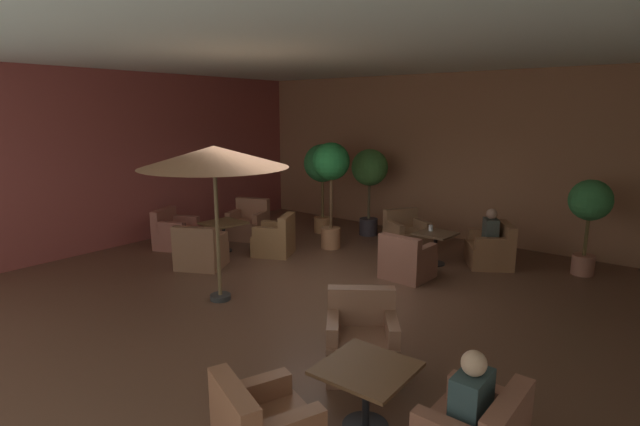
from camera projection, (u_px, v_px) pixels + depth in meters
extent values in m
cube|color=brown|center=(301.00, 293.00, 7.81)|extent=(9.91, 9.76, 0.02)
cube|color=#9D6547|center=(436.00, 156.00, 11.14)|extent=(9.91, 0.08, 3.70)
cube|color=#943F39|center=(127.00, 159.00, 10.39)|extent=(0.08, 9.76, 3.70)
cube|color=silver|center=(299.00, 51.00, 7.03)|extent=(9.91, 9.76, 0.06)
cylinder|color=black|center=(434.00, 263.00, 9.24)|extent=(0.40, 0.40, 0.02)
cylinder|color=black|center=(435.00, 249.00, 9.18)|extent=(0.07, 0.07, 0.58)
cube|color=brown|center=(436.00, 234.00, 9.11)|extent=(0.71, 0.71, 0.03)
cube|color=brown|center=(407.00, 240.00, 10.10)|extent=(1.01, 1.03, 0.44)
cube|color=brown|center=(401.00, 218.00, 10.27)|extent=(0.52, 0.75, 0.40)
cube|color=brown|center=(422.00, 225.00, 10.11)|extent=(0.55, 0.39, 0.19)
cube|color=brown|center=(395.00, 227.00, 9.88)|extent=(0.55, 0.39, 0.19)
cube|color=brown|center=(408.00, 266.00, 8.45)|extent=(0.80, 0.79, 0.43)
cube|color=brown|center=(400.00, 247.00, 8.15)|extent=(0.77, 0.20, 0.38)
cube|color=brown|center=(394.00, 245.00, 8.62)|extent=(0.17, 0.59, 0.19)
cube|color=brown|center=(426.00, 252.00, 8.22)|extent=(0.17, 0.59, 0.19)
cube|color=brown|center=(489.00, 255.00, 9.10)|extent=(1.06, 1.08, 0.42)
cube|color=brown|center=(506.00, 234.00, 8.98)|extent=(0.57, 0.76, 0.40)
cube|color=brown|center=(492.00, 244.00, 8.72)|extent=(0.58, 0.44, 0.20)
cube|color=brown|center=(484.00, 235.00, 9.35)|extent=(0.58, 0.44, 0.20)
cylinder|color=black|center=(365.00, 426.00, 4.47)|extent=(0.43, 0.43, 0.02)
cylinder|color=black|center=(366.00, 399.00, 4.41)|extent=(0.07, 0.07, 0.58)
cube|color=brown|center=(367.00, 368.00, 4.35)|extent=(0.81, 0.81, 0.03)
cube|color=brown|center=(234.00, 410.00, 3.72)|extent=(0.76, 0.43, 0.39)
cube|color=brown|center=(258.00, 389.00, 4.16)|extent=(0.35, 0.59, 0.19)
cube|color=brown|center=(507.00, 421.00, 3.58)|extent=(0.17, 0.80, 0.37)
cube|color=brown|center=(481.00, 395.00, 4.04)|extent=(0.56, 0.15, 0.22)
cube|color=#8B5A43|center=(362.00, 353.00, 5.38)|extent=(1.07, 1.06, 0.45)
cube|color=#8B5A43|center=(361.00, 305.00, 5.57)|extent=(0.73, 0.58, 0.44)
cube|color=#8B5A43|center=(392.00, 328.00, 5.25)|extent=(0.44, 0.55, 0.20)
cube|color=#8B5A43|center=(333.00, 327.00, 5.28)|extent=(0.44, 0.55, 0.20)
cylinder|color=black|center=(224.00, 250.00, 10.09)|extent=(0.32, 0.32, 0.02)
cylinder|color=black|center=(224.00, 238.00, 10.03)|extent=(0.07, 0.07, 0.58)
cube|color=brown|center=(223.00, 223.00, 9.96)|extent=(0.84, 0.84, 0.03)
cube|color=#924E41|center=(178.00, 237.00, 10.30)|extent=(1.02, 1.01, 0.45)
cube|color=#924E41|center=(164.00, 218.00, 10.28)|extent=(0.47, 0.76, 0.38)
cube|color=#924E41|center=(186.00, 220.00, 10.51)|extent=(0.61, 0.39, 0.19)
cube|color=#924E41|center=(171.00, 226.00, 9.94)|extent=(0.61, 0.39, 0.19)
cube|color=brown|center=(202.00, 256.00, 9.01)|extent=(1.05, 1.00, 0.43)
cube|color=brown|center=(194.00, 238.00, 8.66)|extent=(0.80, 0.51, 0.41)
cube|color=brown|center=(185.00, 238.00, 9.05)|extent=(0.39, 0.56, 0.21)
cube|color=brown|center=(219.00, 240.00, 8.92)|extent=(0.39, 0.56, 0.21)
cube|color=brown|center=(273.00, 244.00, 9.82)|extent=(0.98, 0.96, 0.43)
cube|color=brown|center=(287.00, 225.00, 9.67)|extent=(0.46, 0.71, 0.41)
cube|color=brown|center=(267.00, 232.00, 9.50)|extent=(0.59, 0.39, 0.20)
cube|color=brown|center=(275.00, 226.00, 10.03)|extent=(0.59, 0.39, 0.20)
cube|color=brown|center=(248.00, 229.00, 11.04)|extent=(1.00, 0.95, 0.43)
cube|color=brown|center=(253.00, 208.00, 11.21)|extent=(0.81, 0.42, 0.46)
cube|color=brown|center=(260.00, 217.00, 10.83)|extent=(0.31, 0.58, 0.20)
cube|color=brown|center=(233.00, 215.00, 11.05)|extent=(0.31, 0.58, 0.20)
cylinder|color=#2D2D2D|center=(220.00, 297.00, 7.50)|extent=(0.32, 0.32, 0.08)
cylinder|color=brown|center=(217.00, 227.00, 7.26)|extent=(0.06, 0.06, 2.33)
cone|color=#A26E4D|center=(214.00, 157.00, 7.04)|extent=(2.20, 2.20, 0.32)
cylinder|color=#A46945|center=(331.00, 238.00, 10.28)|extent=(0.42, 0.42, 0.44)
cylinder|color=brown|center=(331.00, 203.00, 10.13)|extent=(0.06, 0.06, 1.08)
sphere|color=#1F6C30|center=(331.00, 161.00, 9.94)|extent=(0.78, 0.78, 0.78)
cylinder|color=#A86D41|center=(323.00, 225.00, 11.63)|extent=(0.42, 0.42, 0.37)
cylinder|color=brown|center=(323.00, 198.00, 11.49)|extent=(0.06, 0.06, 0.92)
sphere|color=#286E36|center=(323.00, 163.00, 11.32)|extent=(0.89, 0.89, 0.89)
cylinder|color=#A6644E|center=(583.00, 265.00, 8.62)|extent=(0.38, 0.38, 0.36)
cylinder|color=brown|center=(586.00, 236.00, 8.51)|extent=(0.06, 0.06, 0.69)
sphere|color=#347B40|center=(591.00, 200.00, 8.37)|extent=(0.72, 0.72, 0.72)
cylinder|color=#332D33|center=(368.00, 227.00, 11.37)|extent=(0.43, 0.43, 0.39)
cylinder|color=brown|center=(369.00, 201.00, 11.24)|extent=(0.06, 0.06, 0.85)
sphere|color=#3A6F32|center=(370.00, 167.00, 11.08)|extent=(0.84, 0.84, 0.84)
cube|color=#2E4042|center=(471.00, 401.00, 3.74)|extent=(0.23, 0.39, 0.47)
sphere|color=tan|center=(474.00, 363.00, 3.67)|extent=(0.20, 0.20, 0.20)
cube|color=#3B4039|center=(490.00, 231.00, 9.00)|extent=(0.38, 0.42, 0.49)
sphere|color=#A57863|center=(492.00, 214.00, 8.93)|extent=(0.20, 0.20, 0.20)
cylinder|color=white|center=(431.00, 228.00, 9.25)|extent=(0.08, 0.08, 0.11)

